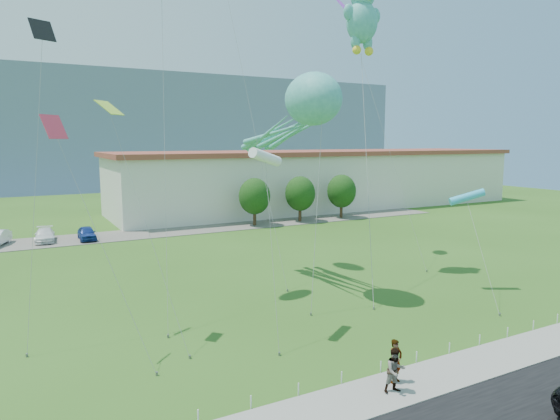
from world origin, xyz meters
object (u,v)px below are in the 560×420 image
at_px(octopus_kite, 303,112).
at_px(parked_car_blue, 87,233).
at_px(teddy_bear_kite, 362,17).
at_px(pedestrian_right, 395,371).
at_px(pedestrian_left, 395,361).
at_px(parked_car_white, 45,235).
at_px(warehouse, 324,179).

bearing_deg(octopus_kite, parked_car_blue, 111.95).
height_order(octopus_kite, teddy_bear_kite, teddy_bear_kite).
xyz_separation_m(pedestrian_right, teddy_bear_kite, (10.01, 15.63, 17.28)).
distance_m(pedestrian_left, parked_car_white, 39.08).
bearing_deg(octopus_kite, warehouse, 54.66).
bearing_deg(parked_car_blue, teddy_bear_kite, -51.91).
distance_m(warehouse, parked_car_white, 38.79).
height_order(warehouse, parked_car_white, warehouse).
bearing_deg(warehouse, parked_car_white, -166.95).
relative_size(parked_car_white, teddy_bear_kite, 0.21).
height_order(pedestrian_left, teddy_bear_kite, teddy_bear_kite).
xyz_separation_m(parked_car_blue, teddy_bear_kite, (16.27, -21.60, 17.54)).
bearing_deg(pedestrian_left, parked_car_white, 99.87).
height_order(pedestrian_left, parked_car_white, pedestrian_left).
height_order(pedestrian_left, pedestrian_right, pedestrian_left).
xyz_separation_m(pedestrian_right, parked_car_white, (-9.91, 38.27, -0.29)).
bearing_deg(parked_car_white, octopus_kite, -57.55).
bearing_deg(parked_car_white, parked_car_blue, -11.25).
distance_m(warehouse, octopus_kite, 42.41).
relative_size(warehouse, octopus_kite, 4.48).
height_order(warehouse, pedestrian_right, warehouse).
relative_size(pedestrian_right, parked_car_white, 0.41).
xyz_separation_m(parked_car_white, octopus_kite, (13.47, -25.36, 10.67)).
height_order(pedestrian_left, parked_car_blue, pedestrian_left).
relative_size(pedestrian_left, octopus_kite, 0.13).
bearing_deg(octopus_kite, pedestrian_left, -103.72).
relative_size(pedestrian_left, pedestrian_right, 1.02).
xyz_separation_m(pedestrian_left, parked_car_blue, (-6.81, 36.62, -0.27)).
height_order(pedestrian_right, parked_car_white, pedestrian_right).
xyz_separation_m(warehouse, teddy_bear_kite, (-17.71, -31.36, 14.12)).
xyz_separation_m(parked_car_white, parked_car_blue, (3.66, -1.03, 0.03)).
height_order(parked_car_white, octopus_kite, octopus_kite).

